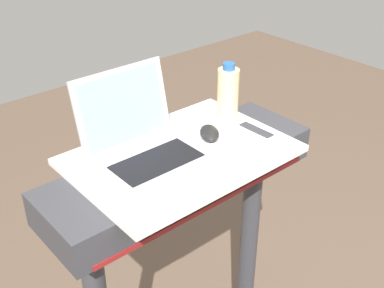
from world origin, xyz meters
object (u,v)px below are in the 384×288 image
at_px(water_bottle, 228,93).
at_px(tv_remote, 256,133).
at_px(computer_mouse, 209,133).
at_px(laptop, 143,143).

relative_size(water_bottle, tv_remote, 1.20).
height_order(water_bottle, tv_remote, water_bottle).
bearing_deg(computer_mouse, water_bottle, 58.87).
xyz_separation_m(laptop, tv_remote, (0.35, -0.12, -0.04)).
bearing_deg(laptop, tv_remote, -16.10).
bearing_deg(laptop, water_bottle, 8.48).
bearing_deg(tv_remote, laptop, 160.84).
height_order(computer_mouse, water_bottle, water_bottle).
height_order(laptop, computer_mouse, laptop).
bearing_deg(water_bottle, laptop, -174.58).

